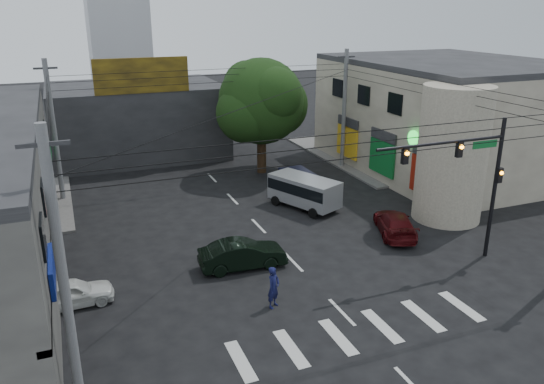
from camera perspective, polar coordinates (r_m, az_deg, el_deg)
ground at (r=25.32m, az=4.19°, el=-9.42°), size 160.00×160.00×0.00m
sidewalk_far_right at (r=48.58m, az=14.12°, el=4.31°), size 16.00×16.00×0.15m
building_right at (r=43.90m, az=18.33°, el=7.63°), size 14.00×18.00×8.00m
corner_column at (r=32.78m, az=18.80°, el=3.86°), size 4.00×4.00×8.00m
building_far at (r=47.15m, az=-14.34°, el=7.51°), size 14.00×10.00×6.00m
billboard at (r=41.68m, az=-13.84°, el=12.07°), size 7.00×0.30×2.60m
street_tree at (r=39.98m, az=-1.16°, el=9.68°), size 6.40×6.40×8.70m
traffic_gantry at (r=26.93m, az=20.58°, el=2.28°), size 7.10×0.35×7.20m
utility_pole_near_left at (r=17.13m, az=-21.62°, el=-8.30°), size 0.32×0.32×9.20m
utility_pole_far_left at (r=36.66m, az=-22.38°, el=5.96°), size 0.32×0.32×9.20m
utility_pole_far_right at (r=41.97m, az=7.77°, el=8.76°), size 0.32×0.32×9.20m
dark_sedan at (r=26.12m, az=-3.18°, el=-6.72°), size 2.06×4.46×1.40m
white_compact at (r=24.55m, az=-20.82°, el=-10.13°), size 1.74×3.66×1.20m
maroon_sedan at (r=30.59m, az=13.10°, el=-3.32°), size 4.88×5.70×1.29m
silver_minivan at (r=33.64m, az=3.49°, el=-0.09°), size 6.08×5.39×2.00m
navy_van at (r=34.72m, az=3.44°, el=0.37°), size 4.61×1.94×1.81m
traffic_officer at (r=22.77m, az=0.17°, el=-10.21°), size 1.11×1.10×1.86m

